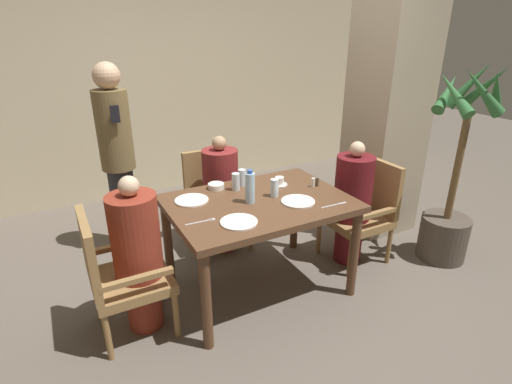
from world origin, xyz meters
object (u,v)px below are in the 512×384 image
(diner_in_left_chair, at_px, (138,254))
(chair_right_side, at_px, (364,208))
(chair_left_side, at_px, (117,273))
(teacup_with_saucer, at_px, (279,182))
(plate_main_left, at_px, (192,200))
(glass_tall_near, at_px, (274,188))
(bowl_small, at_px, (216,186))
(diner_in_far_chair, at_px, (221,193))
(glass_tall_mid, at_px, (236,182))
(standing_host, at_px, (118,156))
(glass_tall_far, at_px, (242,178))
(plate_dessert_center, at_px, (239,222))
(plate_main_right, at_px, (298,201))
(diner_in_right_chair, at_px, (352,202))
(water_bottle, at_px, (250,188))
(potted_palm, at_px, (450,200))

(diner_in_left_chair, bearing_deg, chair_right_side, 0.00)
(chair_left_side, height_order, teacup_with_saucer, chair_left_side)
(chair_left_side, xyz_separation_m, plate_main_left, (0.61, 0.23, 0.30))
(teacup_with_saucer, height_order, glass_tall_near, glass_tall_near)
(bowl_small, distance_m, glass_tall_near, 0.48)
(chair_right_side, distance_m, bowl_small, 1.34)
(diner_in_far_chair, xyz_separation_m, glass_tall_mid, (-0.06, -0.46, 0.28))
(standing_host, relative_size, glass_tall_near, 12.40)
(diner_in_far_chair, xyz_separation_m, bowl_small, (-0.19, -0.36, 0.23))
(glass_tall_far, bearing_deg, plate_dessert_center, -118.10)
(diner_in_far_chair, distance_m, standing_host, 0.97)
(plate_main_left, xyz_separation_m, glass_tall_far, (0.47, 0.10, 0.06))
(standing_host, distance_m, glass_tall_near, 1.47)
(diner_in_far_chair, distance_m, plate_main_left, 0.70)
(plate_main_right, xyz_separation_m, glass_tall_far, (-0.22, 0.49, 0.06))
(diner_in_left_chair, relative_size, standing_host, 0.66)
(standing_host, bearing_deg, chair_right_side, -31.89)
(glass_tall_mid, relative_size, glass_tall_far, 1.00)
(plate_dessert_center, bearing_deg, glass_tall_near, 32.18)
(plate_dessert_center, height_order, glass_tall_near, glass_tall_near)
(chair_left_side, height_order, standing_host, standing_host)
(chair_left_side, height_order, plate_main_right, chair_left_side)
(plate_main_left, distance_m, plate_dessert_center, 0.51)
(chair_left_side, distance_m, diner_in_right_chair, 1.97)
(diner_in_left_chair, height_order, plate_main_right, diner_in_left_chair)
(diner_in_left_chair, xyz_separation_m, glass_tall_far, (0.93, 0.32, 0.27))
(water_bottle, bearing_deg, glass_tall_near, 4.28)
(diner_in_right_chair, height_order, glass_tall_near, diner_in_right_chair)
(diner_in_right_chair, distance_m, plate_main_left, 1.39)
(chair_left_side, relative_size, potted_palm, 0.52)
(glass_tall_mid, bearing_deg, teacup_with_saucer, -11.08)
(chair_right_side, distance_m, water_bottle, 1.21)
(glass_tall_mid, bearing_deg, plate_dessert_center, -113.51)
(standing_host, relative_size, glass_tall_mid, 12.40)
(diner_in_left_chair, bearing_deg, teacup_with_saucer, 9.17)
(potted_palm, bearing_deg, diner_in_far_chair, 147.11)
(plate_main_left, xyz_separation_m, plate_dessert_center, (0.15, -0.48, 0.00))
(plate_main_right, bearing_deg, plate_main_left, 150.41)
(plate_main_right, relative_size, water_bottle, 0.99)
(chair_left_side, height_order, chair_right_side, same)
(standing_host, relative_size, plate_main_left, 6.86)
(diner_in_left_chair, bearing_deg, diner_in_right_chair, 0.00)
(diner_in_far_chair, bearing_deg, glass_tall_mid, -97.81)
(diner_in_left_chair, height_order, glass_tall_near, diner_in_left_chair)
(glass_tall_far, bearing_deg, plate_main_right, -65.85)
(glass_tall_near, bearing_deg, glass_tall_mid, 128.82)
(chair_left_side, bearing_deg, glass_tall_near, 0.64)
(teacup_with_saucer, bearing_deg, glass_tall_near, -130.54)
(bowl_small, bearing_deg, chair_left_side, -157.13)
(plate_main_right, bearing_deg, water_bottle, 152.91)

